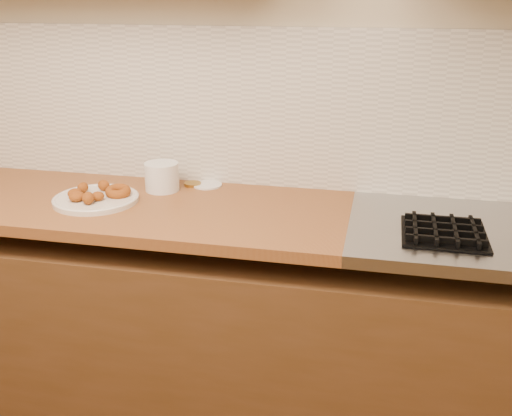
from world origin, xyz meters
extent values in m
cube|color=#C6B695|center=(0.00, 2.00, 1.35)|extent=(4.00, 0.02, 2.70)
cube|color=#54341D|center=(0.00, 1.69, 0.39)|extent=(3.60, 0.60, 0.77)
cube|color=brown|center=(-0.65, 1.69, 0.88)|extent=(2.30, 0.62, 0.04)
cube|color=beige|center=(0.00, 1.99, 1.20)|extent=(3.60, 0.02, 0.60)
cube|color=black|center=(0.80, 1.61, 0.90)|extent=(0.26, 0.26, 0.01)
cube|color=black|center=(0.71, 1.61, 0.92)|extent=(0.01, 0.24, 0.02)
cube|color=black|center=(0.80, 1.52, 0.92)|extent=(0.24, 0.01, 0.02)
cube|color=black|center=(0.77, 1.61, 0.92)|extent=(0.01, 0.24, 0.02)
cube|color=black|center=(0.80, 1.58, 0.92)|extent=(0.24, 0.01, 0.02)
cube|color=black|center=(0.83, 1.61, 0.92)|extent=(0.01, 0.24, 0.02)
cube|color=black|center=(0.80, 1.64, 0.92)|extent=(0.24, 0.01, 0.02)
cube|color=black|center=(0.89, 1.61, 0.92)|extent=(0.01, 0.24, 0.02)
cube|color=black|center=(0.80, 1.70, 0.92)|extent=(0.24, 0.01, 0.02)
cylinder|color=beige|center=(-0.41, 1.66, 0.91)|extent=(0.31, 0.31, 0.02)
torus|color=#95551B|center=(-0.34, 1.70, 0.93)|extent=(0.13, 0.13, 0.04)
ellipsoid|color=#95551B|center=(-0.48, 1.70, 0.94)|extent=(0.05, 0.05, 0.04)
ellipsoid|color=#95551B|center=(-0.48, 1.64, 0.93)|extent=(0.06, 0.07, 0.03)
ellipsoid|color=#95551B|center=(-0.46, 1.61, 0.93)|extent=(0.07, 0.08, 0.03)
ellipsoid|color=#95551B|center=(-0.40, 1.59, 0.94)|extent=(0.06, 0.07, 0.04)
ellipsoid|color=#95551B|center=(-0.42, 1.74, 0.94)|extent=(0.06, 0.06, 0.04)
ellipsoid|color=#95551B|center=(-0.39, 1.63, 0.93)|extent=(0.06, 0.06, 0.03)
cylinder|color=silver|center=(-0.22, 1.84, 0.95)|extent=(0.17, 0.17, 0.11)
cylinder|color=silver|center=(-0.07, 1.93, 0.90)|extent=(0.12, 0.12, 0.01)
cylinder|color=#A37C2D|center=(-0.13, 1.92, 0.91)|extent=(0.07, 0.07, 0.01)
cube|color=#A08253|center=(-0.45, 1.75, 0.91)|extent=(0.17, 0.11, 0.01)
camera|label=1|loc=(0.59, -0.21, 1.63)|focal=42.00mm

